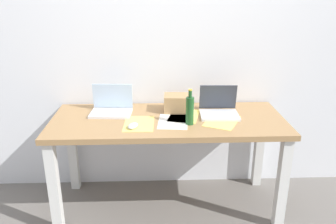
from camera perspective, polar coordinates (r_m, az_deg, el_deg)
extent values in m
plane|color=slate|center=(2.93, 0.00, -14.97)|extent=(8.00, 8.00, 0.00)
cube|color=white|center=(2.83, -0.33, 12.34)|extent=(5.20, 0.08, 2.60)
cube|color=#A37A4C|center=(2.58, 0.00, -1.46)|extent=(1.73, 0.70, 0.04)
cube|color=silver|center=(2.59, -18.22, -11.87)|extent=(0.07, 0.07, 0.72)
cube|color=silver|center=(2.64, 18.29, -11.15)|extent=(0.07, 0.07, 0.72)
cube|color=silver|center=(3.08, -15.41, -6.16)|extent=(0.07, 0.07, 0.72)
cube|color=silver|center=(3.13, 14.73, -5.67)|extent=(0.07, 0.07, 0.72)
cube|color=silver|center=(2.68, -9.38, -0.23)|extent=(0.32, 0.22, 0.02)
cube|color=silver|center=(2.74, -9.10, 2.62)|extent=(0.31, 0.04, 0.19)
cube|color=silver|center=(2.64, 8.43, -0.50)|extent=(0.29, 0.23, 0.02)
cube|color=#333842|center=(2.71, 8.21, 2.47)|extent=(0.29, 0.05, 0.19)
cylinder|color=#1E5123|center=(2.43, 3.61, 0.18)|extent=(0.06, 0.06, 0.20)
cylinder|color=#1E5123|center=(2.39, 3.67, 2.98)|extent=(0.02, 0.02, 0.05)
cylinder|color=gold|center=(2.39, 3.69, 3.65)|extent=(0.03, 0.03, 0.01)
ellipsoid|color=silver|center=(2.40, -5.80, -2.28)|extent=(0.09, 0.12, 0.03)
cube|color=tan|center=(2.69, 1.54, 1.45)|extent=(0.21, 0.17, 0.13)
cube|color=white|center=(2.51, 0.82, -1.57)|extent=(0.24, 0.31, 0.00)
cube|color=#F4E06B|center=(2.48, -4.79, -1.93)|extent=(0.22, 0.30, 0.00)
cube|color=#F4E06B|center=(2.54, 8.86, -1.51)|extent=(0.32, 0.36, 0.00)
cube|color=#F4E06B|center=(2.62, 2.66, -0.59)|extent=(0.27, 0.34, 0.00)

